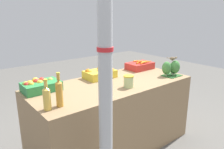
# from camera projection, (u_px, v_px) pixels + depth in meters

# --- Properties ---
(ground_plane) EXTENTS (10.00, 10.00, 0.00)m
(ground_plane) POSITION_uv_depth(u_px,v_px,m) (112.00, 145.00, 2.72)
(ground_plane) COLOR #605E59
(market_table) EXTENTS (1.89, 0.84, 0.82)m
(market_table) POSITION_uv_depth(u_px,v_px,m) (112.00, 115.00, 2.61)
(market_table) COLOR #937551
(market_table) RESTS_ON ground_plane
(support_pole) EXTENTS (0.12, 0.12, 2.52)m
(support_pole) POSITION_uv_depth(u_px,v_px,m) (105.00, 61.00, 1.55)
(support_pole) COLOR #B7BABF
(support_pole) RESTS_ON ground_plane
(apple_crate) EXTENTS (0.37, 0.25, 0.13)m
(apple_crate) POSITION_uv_depth(u_px,v_px,m) (40.00, 85.00, 2.23)
(apple_crate) COLOR #2D8442
(apple_crate) RESTS_ON market_table
(orange_crate) EXTENTS (0.37, 0.25, 0.13)m
(orange_crate) POSITION_uv_depth(u_px,v_px,m) (99.00, 73.00, 2.68)
(orange_crate) COLOR gold
(orange_crate) RESTS_ON market_table
(carrot_crate) EXTENTS (0.37, 0.25, 0.13)m
(carrot_crate) POSITION_uv_depth(u_px,v_px,m) (140.00, 65.00, 3.10)
(carrot_crate) COLOR red
(carrot_crate) RESTS_ON market_table
(broccoli_pile) EXTENTS (0.24, 0.18, 0.19)m
(broccoli_pile) POSITION_uv_depth(u_px,v_px,m) (171.00, 68.00, 2.76)
(broccoli_pile) COLOR #2D602D
(broccoli_pile) RESTS_ON market_table
(juice_bottle_golden) EXTENTS (0.06, 0.06, 0.26)m
(juice_bottle_golden) POSITION_uv_depth(u_px,v_px,m) (47.00, 97.00, 1.78)
(juice_bottle_golden) COLOR gold
(juice_bottle_golden) RESTS_ON market_table
(juice_bottle_amber) EXTENTS (0.06, 0.06, 0.30)m
(juice_bottle_amber) POSITION_uv_depth(u_px,v_px,m) (59.00, 92.00, 1.84)
(juice_bottle_amber) COLOR gold
(juice_bottle_amber) RESTS_ON market_table
(pickle_jar) EXTENTS (0.11, 0.11, 0.13)m
(pickle_jar) POSITION_uv_depth(u_px,v_px,m) (129.00, 81.00, 2.34)
(pickle_jar) COLOR #B2C684
(pickle_jar) RESTS_ON market_table
(sparrow_bird) EXTENTS (0.10, 0.11, 0.05)m
(sparrow_bird) POSITION_uv_depth(u_px,v_px,m) (173.00, 58.00, 2.75)
(sparrow_bird) COLOR #4C3D2D
(sparrow_bird) RESTS_ON broccoli_pile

